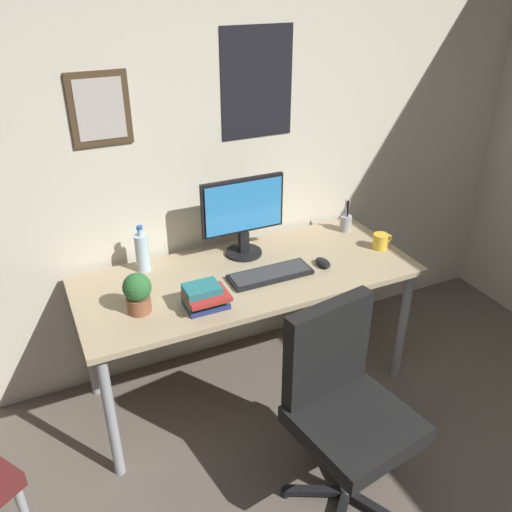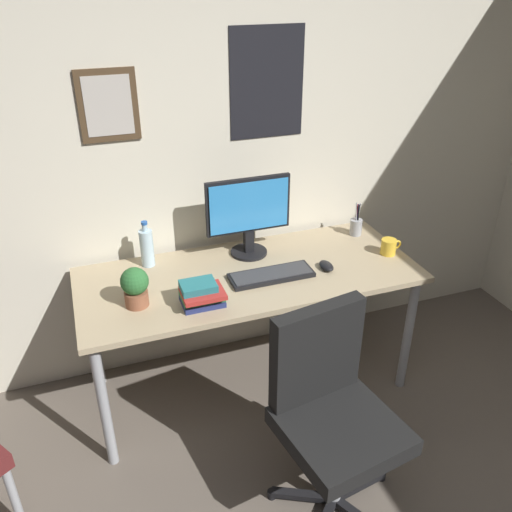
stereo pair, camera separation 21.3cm
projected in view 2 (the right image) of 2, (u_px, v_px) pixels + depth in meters
wall_back at (197, 146)px, 2.82m from camera, size 4.40×0.10×2.60m
desk at (250, 285)px, 2.80m from camera, size 1.75×0.72×0.75m
office_chair at (331, 406)px, 2.23m from camera, size 0.57×0.57×0.95m
monitor at (248, 213)px, 2.84m from camera, size 0.46×0.20×0.43m
keyboard at (271, 275)px, 2.72m from camera, size 0.43×0.15×0.03m
computer_mouse at (326, 266)px, 2.79m from camera, size 0.06×0.11×0.04m
water_bottle at (147, 247)px, 2.79m from camera, size 0.07×0.07×0.25m
coffee_mug_near at (389, 247)px, 2.92m from camera, size 0.12×0.08×0.09m
potted_plant at (135, 286)px, 2.45m from camera, size 0.13×0.13×0.20m
pen_cup at (356, 226)px, 3.13m from camera, size 0.07×0.07×0.20m
book_stack_left at (201, 294)px, 2.49m from camera, size 0.20×0.18×0.11m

